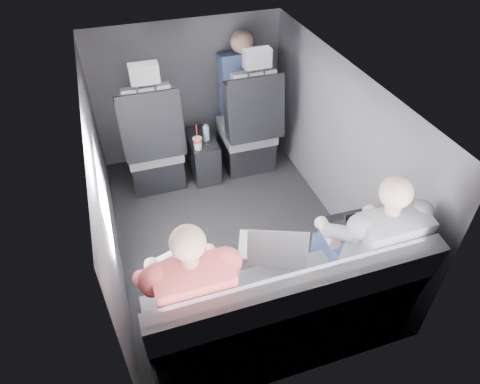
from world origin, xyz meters
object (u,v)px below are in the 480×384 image
object	(u,v)px
front_seat_left	(154,149)
soda_cup	(198,143)
passenger_rear_right	(367,245)
passenger_front_right	(242,85)
rear_bench	(281,315)
laptop_silver	(271,247)
passenger_rear_left	(191,293)
water_bottle	(206,133)
laptop_white	(182,263)
center_console	(203,155)
front_seat_right	(249,132)
laptop_black	(359,224)

from	to	relation	value
front_seat_left	soda_cup	size ratio (longest dim) A/B	5.02
passenger_rear_right	passenger_front_right	xyz separation A→B (m)	(-0.12, 2.06, 0.13)
rear_bench	soda_cup	distance (m)	1.78
rear_bench	passenger_front_right	distance (m)	2.25
laptop_silver	passenger_rear_right	bearing A→B (deg)	-16.54
soda_cup	passenger_rear_left	bearing A→B (deg)	-104.86
laptop_silver	soda_cup	bearing A→B (deg)	93.55
laptop_silver	passenger_rear_right	xyz separation A→B (m)	(0.56, -0.17, -0.01)
passenger_rear_left	passenger_rear_right	bearing A→B (deg)	-0.01
laptop_silver	water_bottle	bearing A→B (deg)	89.48
soda_cup	passenger_front_right	size ratio (longest dim) A/B	0.30
soda_cup	laptop_white	size ratio (longest dim) A/B	0.68
center_console	laptop_white	world-z (taller)	laptop_white
front_seat_right	laptop_black	xyz separation A→B (m)	(0.18, -1.63, 0.23)
front_seat_left	water_bottle	bearing A→B (deg)	-2.06
passenger_rear_left	laptop_white	bearing A→B (deg)	89.35
laptop_silver	center_console	bearing A→B (deg)	90.64
water_bottle	laptop_white	size ratio (longest dim) A/B	0.44
laptop_black	passenger_rear_left	size ratio (longest dim) A/B	0.27
center_console	soda_cup	bearing A→B (deg)	-113.65
laptop_white	passenger_rear_left	bearing A→B (deg)	-90.65
center_console	laptop_silver	bearing A→B (deg)	-89.36
front_seat_right	passenger_rear_right	distance (m)	1.83
front_seat_right	laptop_white	size ratio (longest dim) A/B	3.43
rear_bench	center_console	bearing A→B (deg)	90.00
water_bottle	passenger_rear_right	xyz separation A→B (m)	(0.55, -1.79, 0.15)
soda_cup	passenger_rear_left	size ratio (longest dim) A/B	0.21
laptop_white	laptop_black	bearing A→B (deg)	-2.03
soda_cup	laptop_silver	distance (m)	1.52
water_bottle	laptop_white	bearing A→B (deg)	-109.29
center_console	passenger_rear_right	bearing A→B (deg)	-72.46
laptop_black	passenger_rear_left	xyz separation A→B (m)	(-1.15, -0.18, -0.01)
rear_bench	soda_cup	size ratio (longest dim) A/B	6.35
front_seat_right	passenger_rear_right	xyz separation A→B (m)	(0.13, -1.81, 0.23)
front_seat_left	front_seat_right	xyz separation A→B (m)	(0.90, 0.00, 0.00)
front_seat_left	center_console	distance (m)	0.49
laptop_white	passenger_rear_left	distance (m)	0.22
laptop_white	passenger_front_right	world-z (taller)	passenger_front_right
center_console	passenger_rear_right	distance (m)	1.98
water_bottle	rear_bench	bearing A→B (deg)	-91.02
soda_cup	laptop_white	bearing A→B (deg)	-106.85
front_seat_right	water_bottle	bearing A→B (deg)	-177.61
passenger_front_right	laptop_silver	bearing A→B (deg)	-103.28
laptop_white	passenger_rear_right	world-z (taller)	passenger_rear_right
rear_bench	laptop_white	world-z (taller)	rear_bench
soda_cup	passenger_front_right	xyz separation A→B (m)	(0.54, 0.39, 0.29)
front_seat_right	rear_bench	distance (m)	1.96
laptop_white	passenger_rear_right	size ratio (longest dim) A/B	0.30
passenger_rear_right	passenger_front_right	distance (m)	2.07
front_seat_right	laptop_white	distance (m)	1.88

